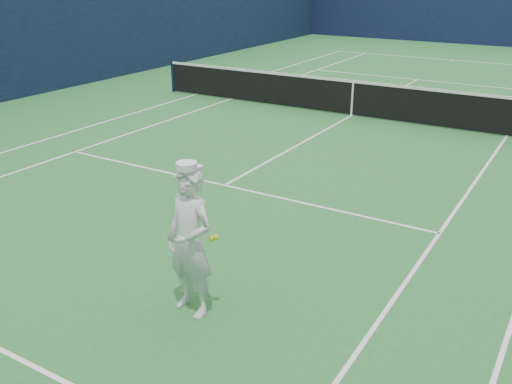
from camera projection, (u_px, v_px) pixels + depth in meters
ground at (351, 116)px, 16.10m from camera, size 80.00×80.00×0.00m
court_markings at (351, 116)px, 16.10m from camera, size 11.03×23.83×0.01m
windscreen_fence at (356, 43)px, 15.36m from camera, size 20.12×36.12×4.00m
tennis_net at (352, 96)px, 15.90m from camera, size 12.88×0.09×1.07m
tennis_player at (190, 242)px, 6.69m from camera, size 0.77×0.59×1.92m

